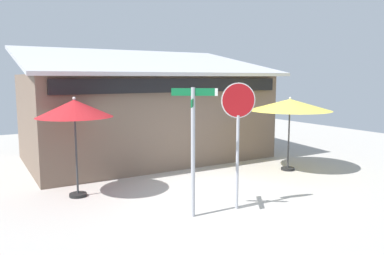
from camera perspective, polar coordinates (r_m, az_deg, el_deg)
The scene contains 6 objects.
ground_plane at distance 10.23m, azimuth 3.01°, elevation -10.02°, with size 28.00×28.00×0.10m, color #ADA8A0.
cafe_building at distance 14.36m, azimuth -6.96°, elevation 2.08°, with size 9.01×5.63×4.24m.
street_sign_post at distance 8.04m, azimuth 0.19°, elevation -1.52°, with size 0.83×0.78×2.85m.
stop_sign at distance 8.54m, azimuth 7.04°, elevation 0.96°, with size 0.76×0.28×2.94m.
patio_umbrella_crimson_left at distance 9.82m, azimuth -17.50°, elevation 2.65°, with size 1.91×1.91×2.57m.
patio_umbrella_mustard_center at distance 12.55m, azimuth 14.71°, elevation 3.31°, with size 2.68×2.68×2.43m.
Camera 1 is at (-5.42, -8.10, 3.05)m, focal length 34.95 mm.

